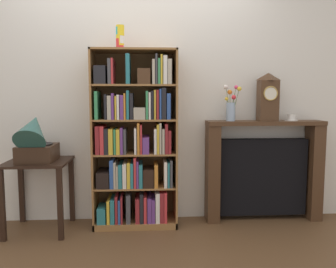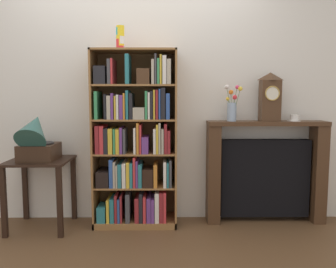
{
  "view_description": "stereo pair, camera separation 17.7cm",
  "coord_description": "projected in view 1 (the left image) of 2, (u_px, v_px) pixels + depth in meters",
  "views": [
    {
      "loc": [
        0.11,
        -3.18,
        1.25
      ],
      "look_at": [
        0.32,
        0.12,
        0.89
      ],
      "focal_mm": 37.17,
      "sensor_mm": 36.0,
      "label": 1
    },
    {
      "loc": [
        0.28,
        -3.19,
        1.25
      ],
      "look_at": [
        0.32,
        0.12,
        0.89
      ],
      "focal_mm": 37.17,
      "sensor_mm": 36.0,
      "label": 2
    }
  ],
  "objects": [
    {
      "name": "ground_plane",
      "position": [
        136.0,
        230.0,
        3.29
      ],
      "size": [
        7.92,
        6.4,
        0.02
      ],
      "primitive_type": "cube",
      "color": "brown"
    },
    {
      "name": "wall_back",
      "position": [
        155.0,
        91.0,
        3.49
      ],
      "size": [
        4.92,
        0.08,
        2.6
      ],
      "primitive_type": "cube",
      "color": "silver",
      "rests_on": "ground"
    },
    {
      "name": "bookshelf",
      "position": [
        135.0,
        147.0,
        3.31
      ],
      "size": [
        0.79,
        0.35,
        1.68
      ],
      "color": "olive",
      "rests_on": "ground"
    },
    {
      "name": "cup_stack",
      "position": [
        120.0,
        37.0,
        3.18
      ],
      "size": [
        0.08,
        0.08,
        0.22
      ],
      "color": "red",
      "rests_on": "bookshelf"
    },
    {
      "name": "side_table_left",
      "position": [
        39.0,
        177.0,
        3.2
      ],
      "size": [
        0.56,
        0.54,
        0.66
      ],
      "color": "black",
      "rests_on": "ground"
    },
    {
      "name": "gramophone",
      "position": [
        35.0,
        139.0,
        3.1
      ],
      "size": [
        0.32,
        0.48,
        0.51
      ],
      "color": "#382316",
      "rests_on": "side_table_left"
    },
    {
      "name": "fireplace_mantel",
      "position": [
        263.0,
        171.0,
        3.51
      ],
      "size": [
        1.16,
        0.24,
        1.01
      ],
      "color": "#472D1C",
      "rests_on": "ground"
    },
    {
      "name": "mantel_clock",
      "position": [
        268.0,
        97.0,
        3.41
      ],
      "size": [
        0.18,
        0.15,
        0.47
      ],
      "color": "#472D1C",
      "rests_on": "fireplace_mantel"
    },
    {
      "name": "flower_vase",
      "position": [
        231.0,
        107.0,
        3.4
      ],
      "size": [
        0.16,
        0.12,
        0.35
      ],
      "color": "#99B2D1",
      "rests_on": "fireplace_mantel"
    },
    {
      "name": "teacup_with_saucer",
      "position": [
        291.0,
        118.0,
        3.45
      ],
      "size": [
        0.13,
        0.13,
        0.07
      ],
      "color": "white",
      "rests_on": "fireplace_mantel"
    }
  ]
}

